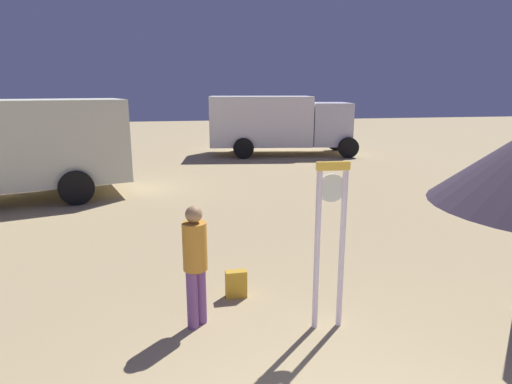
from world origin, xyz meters
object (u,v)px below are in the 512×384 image
backpack (236,284)px  box_truck_far (277,122)px  standing_clock (330,231)px  person_near_clock (195,260)px  box_truck_near (7,146)px

backpack → box_truck_far: box_truck_far is taller
standing_clock → person_near_clock: (-1.62, 0.35, -0.39)m
backpack → standing_clock: bearing=-45.1°
person_near_clock → box_truck_far: 15.06m
box_truck_near → person_near_clock: bearing=-58.6°
standing_clock → person_near_clock: standing_clock is taller
person_near_clock → backpack: (0.61, 0.67, -0.69)m
standing_clock → box_truck_near: bearing=128.5°
person_near_clock → box_truck_near: size_ratio=0.23×
backpack → box_truck_near: (-5.07, 6.64, 1.30)m
standing_clock → box_truck_far: (3.02, 14.66, 0.22)m
person_near_clock → box_truck_near: 8.59m
box_truck_far → backpack: bearing=-106.5°
box_truck_far → person_near_clock: bearing=-108.0°
person_near_clock → box_truck_far: (4.64, 14.31, 0.60)m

